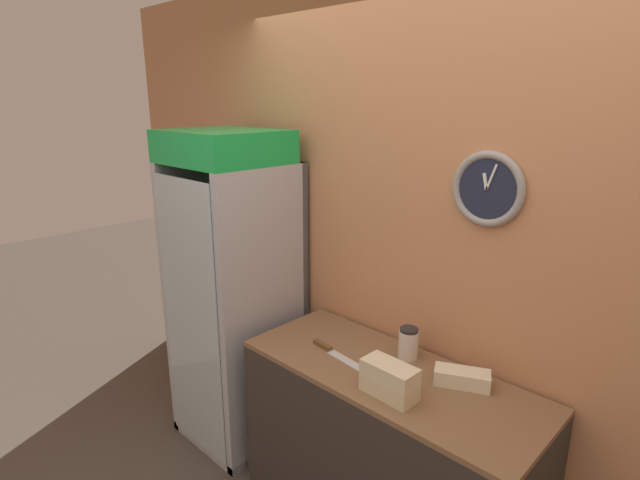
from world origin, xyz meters
The scene contains 8 objects.
wall_back centered at (0.00, 1.17, 1.35)m, with size 5.20×0.09×2.70m.
prep_counter centered at (0.00, 0.83, 0.44)m, with size 1.41×0.57×0.87m.
beverage_cooler centered at (-1.12, 0.85, 1.02)m, with size 0.63×0.62×1.90m.
sandwich_stack_bottom centered at (0.11, 0.68, 0.91)m, with size 0.24×0.12×0.07m.
sandwich_stack_middle centered at (0.11, 0.68, 0.98)m, with size 0.24×0.12×0.07m.
sandwich_flat_left centered at (0.29, 0.96, 0.91)m, with size 0.25×0.19×0.07m.
chefs_knife centered at (-0.30, 0.78, 0.88)m, with size 0.37×0.07×0.02m.
condiment_jar centered at (-0.01, 1.00, 0.95)m, with size 0.10×0.10×0.15m.
Camera 1 is at (1.17, -0.82, 2.07)m, focal length 28.00 mm.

